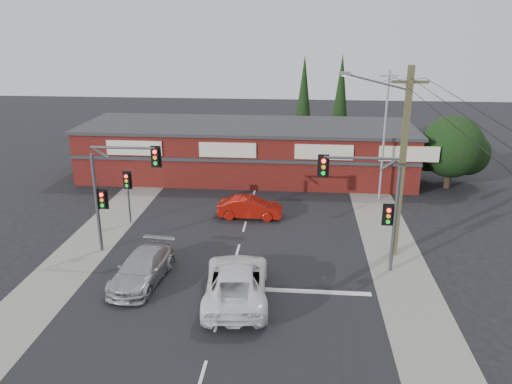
# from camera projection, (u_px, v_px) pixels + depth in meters

# --- Properties ---
(ground) EXTENTS (120.00, 120.00, 0.00)m
(ground) POSITION_uv_depth(u_px,v_px,m) (231.00, 273.00, 25.05)
(ground) COLOR black
(ground) RESTS_ON ground
(road_strip) EXTENTS (14.00, 70.00, 0.01)m
(road_strip) POSITION_uv_depth(u_px,v_px,m) (243.00, 233.00, 29.77)
(road_strip) COLOR black
(road_strip) RESTS_ON ground
(verge_left) EXTENTS (3.00, 70.00, 0.02)m
(verge_left) POSITION_uv_depth(u_px,v_px,m) (105.00, 228.00, 30.48)
(verge_left) COLOR gray
(verge_left) RESTS_ON ground
(verge_right) EXTENTS (3.00, 70.00, 0.02)m
(verge_right) POSITION_uv_depth(u_px,v_px,m) (387.00, 238.00, 29.05)
(verge_right) COLOR gray
(verge_right) RESTS_ON ground
(stop_line) EXTENTS (6.50, 0.35, 0.01)m
(stop_line) POSITION_uv_depth(u_px,v_px,m) (301.00, 291.00, 23.34)
(stop_line) COLOR silver
(stop_line) RESTS_ON ground
(white_suv) EXTENTS (3.28, 6.24, 1.67)m
(white_suv) POSITION_uv_depth(u_px,v_px,m) (236.00, 282.00, 22.52)
(white_suv) COLOR white
(white_suv) RESTS_ON ground
(silver_suv) EXTENTS (2.49, 5.12, 1.43)m
(silver_suv) POSITION_uv_depth(u_px,v_px,m) (142.00, 268.00, 24.01)
(silver_suv) COLOR #ABAEB1
(silver_suv) RESTS_ON ground
(red_sedan) EXTENTS (4.13, 1.48, 1.36)m
(red_sedan) POSITION_uv_depth(u_px,v_px,m) (250.00, 208.00, 31.97)
(red_sedan) COLOR #931109
(red_sedan) RESTS_ON ground
(lane_dashes) EXTENTS (0.12, 42.75, 0.01)m
(lane_dashes) POSITION_uv_depth(u_px,v_px,m) (238.00, 251.00, 27.48)
(lane_dashes) COLOR silver
(lane_dashes) RESTS_ON ground
(shop_building) EXTENTS (27.30, 8.40, 4.22)m
(shop_building) POSITION_uv_depth(u_px,v_px,m) (247.00, 150.00, 40.46)
(shop_building) COLOR #4A110E
(shop_building) RESTS_ON ground
(tree_cluster) EXTENTS (5.90, 5.10, 5.50)m
(tree_cluster) POSITION_uv_depth(u_px,v_px,m) (452.00, 149.00, 37.44)
(tree_cluster) COLOR #2D2116
(tree_cluster) RESTS_ON ground
(conifer_near) EXTENTS (1.80, 1.80, 9.25)m
(conifer_near) POSITION_uv_depth(u_px,v_px,m) (304.00, 97.00, 45.62)
(conifer_near) COLOR #2D2116
(conifer_near) RESTS_ON ground
(conifer_far) EXTENTS (1.80, 1.80, 9.25)m
(conifer_far) POSITION_uv_depth(u_px,v_px,m) (341.00, 94.00, 47.21)
(conifer_far) COLOR #2D2116
(conifer_far) RESTS_ON ground
(traffic_mast_left) EXTENTS (3.77, 0.27, 5.97)m
(traffic_mast_left) POSITION_uv_depth(u_px,v_px,m) (114.00, 183.00, 26.21)
(traffic_mast_left) COLOR #47494C
(traffic_mast_left) RESTS_ON ground
(traffic_mast_right) EXTENTS (3.96, 0.27, 5.97)m
(traffic_mast_right) POSITION_uv_depth(u_px,v_px,m) (373.00, 196.00, 24.15)
(traffic_mast_right) COLOR #47494C
(traffic_mast_right) RESTS_ON ground
(pedestal_signal) EXTENTS (0.55, 0.27, 3.38)m
(pedestal_signal) POSITION_uv_depth(u_px,v_px,m) (128.00, 186.00, 30.54)
(pedestal_signal) COLOR #47494C
(pedestal_signal) RESTS_ON ground
(utility_pole) EXTENTS (4.38, 0.59, 10.00)m
(utility_pole) POSITION_uv_depth(u_px,v_px,m) (400.00, 158.00, 25.43)
(utility_pole) COLOR brown
(utility_pole) RESTS_ON ground
(steel_pole) EXTENTS (1.20, 0.16, 9.00)m
(steel_pole) POSITION_uv_depth(u_px,v_px,m) (384.00, 134.00, 34.09)
(steel_pole) COLOR gray
(steel_pole) RESTS_ON ground
(power_lines) EXTENTS (2.01, 29.00, 1.22)m
(power_lines) POSITION_uv_depth(u_px,v_px,m) (438.00, 102.00, 19.10)
(power_lines) COLOR black
(power_lines) RESTS_ON ground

